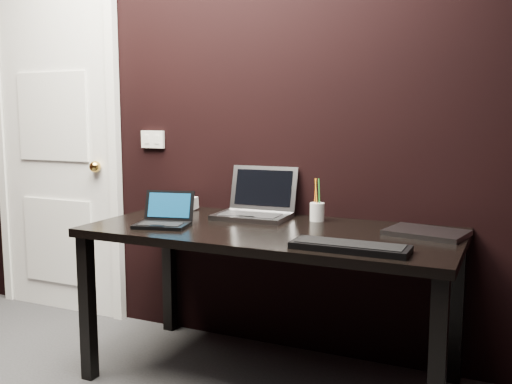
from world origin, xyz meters
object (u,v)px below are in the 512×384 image
at_px(netbook, 164,219).
at_px(closed_laptop, 426,233).
at_px(door, 56,149).
at_px(desk_phone, 175,203).
at_px(pen_cup, 317,211).
at_px(silver_laptop, 255,208).
at_px(desk, 271,245).
at_px(ext_keyboard, 350,247).
at_px(mobile_phone, 162,208).

relative_size(netbook, closed_laptop, 0.78).
xyz_separation_m(door, closed_laptop, (2.32, -0.23, -0.29)).
distance_m(desk_phone, pen_cup, 0.81).
relative_size(netbook, pen_cup, 1.36).
bearing_deg(closed_laptop, desk_phone, 176.22).
bearing_deg(silver_laptop, desk, -50.52).
distance_m(desk, netbook, 0.52).
distance_m(netbook, pen_cup, 0.75).
xyz_separation_m(desk, closed_laptop, (0.68, 0.14, 0.09)).
xyz_separation_m(netbook, desk_phone, (-0.19, 0.39, 0.01)).
bearing_deg(ext_keyboard, netbook, 173.18).
bearing_deg(desk_phone, door, 171.64).
bearing_deg(pen_cup, desk, -116.69).
distance_m(door, desk_phone, 1.02).
bearing_deg(desk, closed_laptop, 11.91).
relative_size(silver_laptop, desk_phone, 1.60).
distance_m(ext_keyboard, closed_laptop, 0.47).
xyz_separation_m(desk, mobile_phone, (-0.67, 0.10, 0.11)).
bearing_deg(desk_phone, netbook, -64.14).
bearing_deg(mobile_phone, door, 164.33).
xyz_separation_m(closed_laptop, desk_phone, (-1.35, 0.09, 0.03)).
distance_m(door, closed_laptop, 2.35).
distance_m(silver_laptop, pen_cup, 0.32).
bearing_deg(desk_phone, silver_laptop, -0.53).
height_order(closed_laptop, pen_cup, pen_cup).
bearing_deg(desk, pen_cup, 63.31).
bearing_deg(door, closed_laptop, -5.71).
relative_size(ext_keyboard, desk_phone, 1.93).
bearing_deg(desk_phone, pen_cup, 2.32).
bearing_deg(mobile_phone, desk_phone, 92.28).
distance_m(desk, pen_cup, 0.32).
distance_m(netbook, closed_laptop, 1.20).
height_order(door, mobile_phone, door).
height_order(closed_laptop, mobile_phone, mobile_phone).
bearing_deg(silver_laptop, desk_phone, 179.47).
height_order(desk, mobile_phone, mobile_phone).
bearing_deg(door, pen_cup, -3.55).
bearing_deg(ext_keyboard, pen_cup, 120.47).
distance_m(desk, silver_laptop, 0.32).
bearing_deg(desk_phone, desk, -18.99).
height_order(ext_keyboard, pen_cup, pen_cup).
distance_m(ext_keyboard, mobile_phone, 1.18).
bearing_deg(mobile_phone, desk, -8.52).
xyz_separation_m(ext_keyboard, desk_phone, (-1.12, 0.50, 0.03)).
height_order(closed_laptop, desk_phone, desk_phone).
xyz_separation_m(netbook, ext_keyboard, (0.93, -0.11, -0.02)).
height_order(silver_laptop, closed_laptop, silver_laptop).
distance_m(door, netbook, 1.31).
height_order(desk, ext_keyboard, ext_keyboard).
bearing_deg(pen_cup, door, 176.45).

